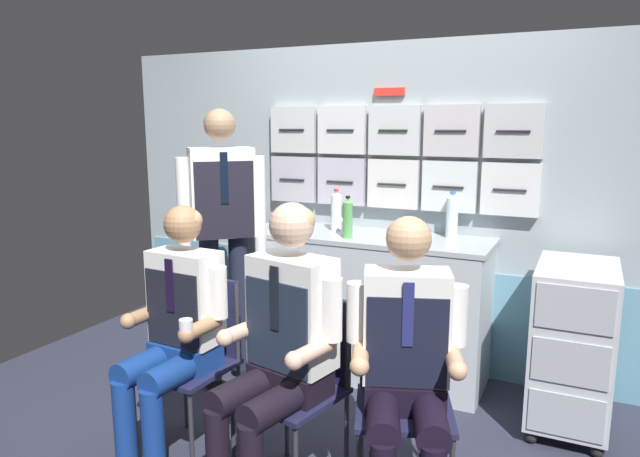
% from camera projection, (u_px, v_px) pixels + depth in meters
% --- Properties ---
extents(galley_bulkhead, '(4.20, 0.14, 2.15)m').
position_uv_depth(galley_bulkhead, '(394.00, 208.00, 3.84)').
color(galley_bulkhead, '#93A2A8').
rests_on(galley_bulkhead, ground).
extents(galley_counter, '(1.58, 0.53, 0.93)m').
position_uv_depth(galley_counter, '(365.00, 305.00, 3.74)').
color(galley_counter, '#B1BABF').
rests_on(galley_counter, ground).
extents(service_trolley, '(0.40, 0.65, 0.90)m').
position_uv_depth(service_trolley, '(572.00, 342.00, 3.06)').
color(service_trolley, black).
rests_on(service_trolley, ground).
extents(folding_chair_left, '(0.42, 0.43, 0.87)m').
position_uv_depth(folding_chair_left, '(199.00, 344.00, 2.87)').
color(folding_chair_left, '#2D2D33').
rests_on(folding_chair_left, ground).
extents(crew_member_left, '(0.48, 0.60, 1.26)m').
position_uv_depth(crew_member_left, '(174.00, 326.00, 2.70)').
color(crew_member_left, black).
rests_on(crew_member_left, ground).
extents(folding_chair_center, '(0.48, 0.48, 0.87)m').
position_uv_depth(folding_chair_center, '(304.00, 369.00, 2.58)').
color(folding_chair_center, '#2D2D33').
rests_on(folding_chair_center, ground).
extents(crew_member_center, '(0.52, 0.67, 1.31)m').
position_uv_depth(crew_member_center, '(280.00, 340.00, 2.42)').
color(crew_member_center, black).
rests_on(crew_member_center, ground).
extents(folding_chair_right, '(0.51, 0.51, 0.87)m').
position_uv_depth(folding_chair_right, '(404.00, 381.00, 2.46)').
color(folding_chair_right, '#2D2D33').
rests_on(folding_chair_right, ground).
extents(crew_member_right, '(0.53, 0.66, 1.27)m').
position_uv_depth(crew_member_right, '(406.00, 360.00, 2.28)').
color(crew_member_right, black).
rests_on(crew_member_right, ground).
extents(crew_member_standing, '(0.43, 0.42, 1.72)m').
position_uv_depth(crew_member_standing, '(223.00, 222.00, 3.53)').
color(crew_member_standing, black).
rests_on(crew_member_standing, ground).
extents(sparkling_bottle_green, '(0.06, 0.06, 0.26)m').
position_uv_depth(sparkling_bottle_green, '(348.00, 218.00, 3.54)').
color(sparkling_bottle_green, '#529E50').
rests_on(sparkling_bottle_green, galley_counter).
extents(water_bottle_tall, '(0.07, 0.07, 0.28)m').
position_uv_depth(water_bottle_tall, '(336.00, 211.00, 3.77)').
color(water_bottle_tall, silver).
rests_on(water_bottle_tall, galley_counter).
extents(water_bottle_short, '(0.07, 0.07, 0.29)m').
position_uv_depth(water_bottle_short, '(452.00, 216.00, 3.55)').
color(water_bottle_short, silver).
rests_on(water_bottle_short, galley_counter).
extents(paper_cup_blue, '(0.07, 0.07, 0.07)m').
position_uv_depth(paper_cup_blue, '(345.00, 223.00, 3.85)').
color(paper_cup_blue, silver).
rests_on(paper_cup_blue, galley_counter).
extents(coffee_cup_spare, '(0.08, 0.08, 0.07)m').
position_uv_depth(coffee_cup_spare, '(307.00, 221.00, 3.93)').
color(coffee_cup_spare, silver).
rests_on(coffee_cup_spare, galley_counter).
extents(paper_cup_tan, '(0.07, 0.07, 0.07)m').
position_uv_depth(paper_cup_tan, '(347.00, 227.00, 3.70)').
color(paper_cup_tan, white).
rests_on(paper_cup_tan, galley_counter).
extents(coffee_cup_white, '(0.07, 0.07, 0.08)m').
position_uv_depth(coffee_cup_white, '(418.00, 228.00, 3.65)').
color(coffee_cup_white, navy).
rests_on(coffee_cup_white, galley_counter).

